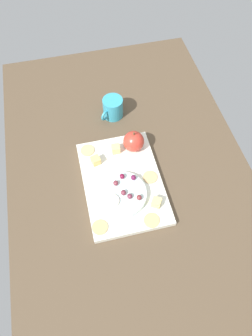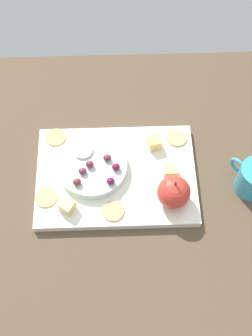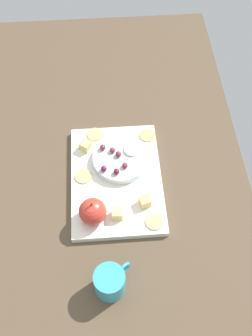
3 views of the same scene
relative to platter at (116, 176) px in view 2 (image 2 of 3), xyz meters
The scene contains 19 objects.
table 4.53cm from the platter, 60.45° to the left, with size 140.22×80.37×3.12cm, color brown.
platter is the anchor object (origin of this frame).
serving_dish 5.76cm from the platter, 15.39° to the right, with size 15.43×15.43×2.13cm, color silver.
apple_whole 14.34cm from the platter, 150.98° to the left, with size 7.06×7.06×7.06cm, color red.
apple_stem 16.12cm from the platter, 150.98° to the left, with size 0.50×0.50×1.20cm, color brown.
cheese_cube_0 13.41cm from the platter, 38.10° to the left, with size 2.71×2.71×2.71cm, color #E7CF77.
cheese_cube_1 12.07cm from the platter, behind, with size 2.71×2.71×2.71cm, color #F0C87A.
cheese_cube_2 11.47cm from the platter, 141.47° to the right, with size 2.71×2.71×2.71cm, color #EFC46D.
cracker_0 9.12cm from the platter, 84.70° to the left, with size 4.73×4.73×0.40cm, color tan.
cracker_1 16.17cm from the platter, 19.57° to the left, with size 4.73×4.73×0.40cm, color tan.
cracker_2 16.88cm from the platter, 147.85° to the right, with size 4.73×4.73×0.40cm, color tan.
cracker_3 17.02cm from the platter, 35.92° to the right, with size 4.73×4.73×0.40cm, color tan.
grape_0 3.91cm from the platter, 102.61° to the right, with size 1.74×1.57×1.64cm, color maroon.
grape_1 8.17cm from the platter, ahead, with size 1.74×1.57×1.41cm, color brown.
grape_2 5.00cm from the platter, 68.15° to the left, with size 1.74×1.57×1.51cm, color #5E173C.
grape_3 6.94cm from the platter, ahead, with size 1.74×1.57×1.62cm, color maroon.
grape_4 4.81cm from the platter, 59.47° to the right, with size 1.74×1.57×1.47cm, color maroon.
grape_5 9.63cm from the platter, 19.01° to the left, with size 1.74×1.57×1.62cm, color maroon.
apple_slice_0 9.41cm from the platter, 34.06° to the right, with size 4.49×4.49×0.60cm, color beige.
Camera 2 is at (-2.54, 44.17, 92.87)cm, focal length 48.22 mm.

